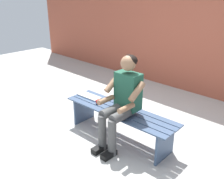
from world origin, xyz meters
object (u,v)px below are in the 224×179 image
at_px(person_seated, 122,99).
at_px(apple, 98,102).
at_px(book_open, 89,96).
at_px(bench_near, 119,116).

distance_m(person_seated, apple, 0.54).
bearing_deg(apple, person_seated, 176.45).
bearing_deg(book_open, bench_near, 177.66).
height_order(bench_near, person_seated, person_seated).
xyz_separation_m(bench_near, person_seated, (-0.13, 0.10, 0.34)).
distance_m(apple, book_open, 0.30).
relative_size(bench_near, apple, 24.87).
xyz_separation_m(bench_near, apple, (0.36, 0.07, 0.14)).
relative_size(apple, book_open, 0.17).
relative_size(bench_near, book_open, 4.21).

